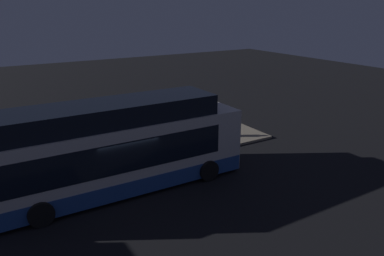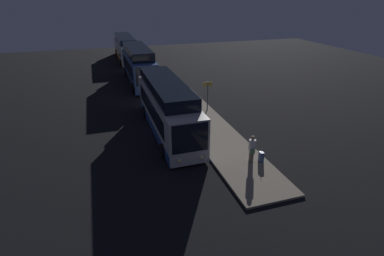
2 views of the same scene
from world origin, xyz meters
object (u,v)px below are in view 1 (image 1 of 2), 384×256
object	(u,v)px
passenger_boarding	(196,121)
sign_post	(25,134)
passenger_waiting	(123,148)
bus_lead	(115,152)
suitcase	(193,128)

from	to	relation	value
passenger_boarding	sign_post	xyz separation A→B (m)	(-9.13, 0.51, 0.71)
passenger_boarding	passenger_waiting	bearing A→B (deg)	-49.66
passenger_boarding	sign_post	world-z (taller)	sign_post
bus_lead	passenger_waiting	bearing A→B (deg)	61.91
bus_lead	passenger_waiting	distance (m)	2.37
passenger_boarding	suitcase	size ratio (longest dim) A/B	1.98
passenger_boarding	suitcase	bearing A→B (deg)	-175.75
passenger_boarding	passenger_waiting	distance (m)	5.47
bus_lead	passenger_boarding	world-z (taller)	bus_lead
bus_lead	sign_post	xyz separation A→B (m)	(-2.88, 4.25, 0.04)
passenger_waiting	suitcase	size ratio (longest dim) A/B	1.86
passenger_waiting	sign_post	xyz separation A→B (m)	(-3.94, 2.25, 0.76)
bus_lead	passenger_waiting	xyz separation A→B (m)	(1.06, 1.99, -0.72)
bus_lead	sign_post	world-z (taller)	bus_lead
bus_lead	suitcase	size ratio (longest dim) A/B	12.56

